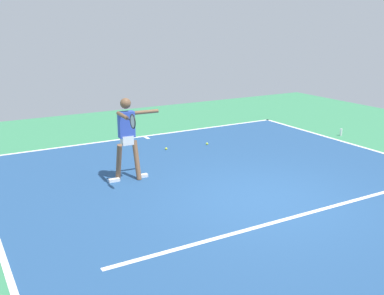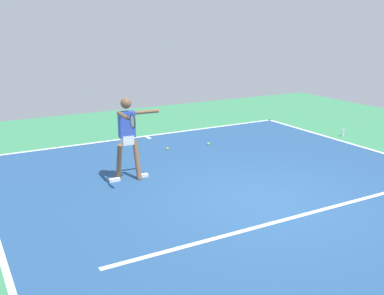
% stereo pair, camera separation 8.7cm
% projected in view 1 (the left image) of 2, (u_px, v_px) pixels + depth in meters
% --- Properties ---
extents(ground_plane, '(20.41, 20.41, 0.00)m').
position_uv_depth(ground_plane, '(263.00, 199.00, 8.85)').
color(ground_plane, '#388456').
extents(court_surface, '(9.69, 11.71, 0.00)m').
position_uv_depth(court_surface, '(263.00, 199.00, 8.85)').
color(court_surface, navy).
rests_on(court_surface, ground_plane).
extents(court_line_baseline_near, '(9.69, 0.10, 0.01)m').
position_uv_depth(court_line_baseline_near, '(144.00, 136.00, 13.70)').
color(court_line_baseline_near, white).
rests_on(court_line_baseline_near, ground_plane).
extents(court_line_sideline_right, '(0.10, 11.71, 0.01)m').
position_uv_depth(court_line_sideline_right, '(4.00, 261.00, 6.56)').
color(court_line_sideline_right, white).
rests_on(court_line_sideline_right, ground_plane).
extents(court_line_service, '(7.27, 0.10, 0.01)m').
position_uv_depth(court_line_service, '(296.00, 216.00, 8.07)').
color(court_line_service, white).
rests_on(court_line_service, ground_plane).
extents(court_line_centre_mark, '(0.10, 0.30, 0.01)m').
position_uv_depth(court_line_centre_mark, '(147.00, 138.00, 13.53)').
color(court_line_centre_mark, white).
rests_on(court_line_centre_mark, ground_plane).
extents(tennis_player, '(1.19, 1.25, 1.84)m').
position_uv_depth(tennis_player, '(128.00, 133.00, 9.64)').
color(tennis_player, brown).
rests_on(tennis_player, ground_plane).
extents(tennis_ball_near_player, '(0.07, 0.07, 0.07)m').
position_uv_depth(tennis_ball_near_player, '(166.00, 149.00, 12.25)').
color(tennis_ball_near_player, '#CCE033').
rests_on(tennis_ball_near_player, ground_plane).
extents(tennis_ball_centre_court, '(0.07, 0.07, 0.07)m').
position_uv_depth(tennis_ball_centre_court, '(207.00, 144.00, 12.74)').
color(tennis_ball_centre_court, '#C6E53D').
rests_on(tennis_ball_centre_court, ground_plane).
extents(water_bottle, '(0.07, 0.07, 0.22)m').
position_uv_depth(water_bottle, '(341.00, 132.00, 13.74)').
color(water_bottle, white).
rests_on(water_bottle, ground_plane).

